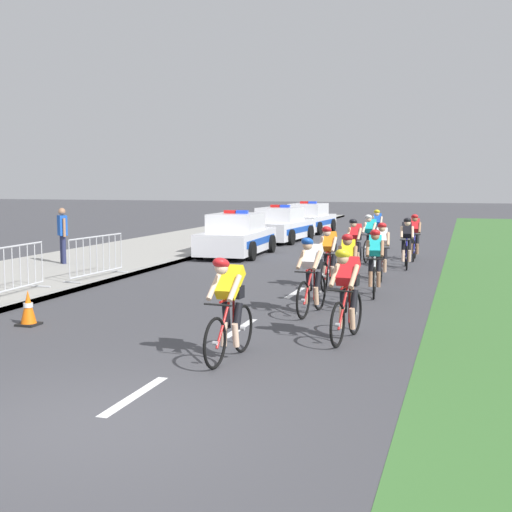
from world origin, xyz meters
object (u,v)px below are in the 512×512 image
traffic_cone_near (28,308)px  cyclist_eleventh (415,236)px  cyclist_fifth (375,261)px  cyclist_second (347,293)px  cyclist_tenth (370,237)px  cyclist_fourth (348,269)px  police_car_nearest (237,236)px  cyclist_eighth (407,242)px  cyclist_ninth (355,244)px  cyclist_seventh (382,250)px  police_car_third (309,219)px  crowd_barrier_middle (13,271)px  cyclist_third (312,275)px  cyclist_sixth (329,256)px  cyclist_lead (229,307)px  cyclist_twelfth (377,229)px  spectator_back (62,232)px  police_car_second (281,226)px  crowd_barrier_rear (97,257)px

traffic_cone_near → cyclist_eleventh: bearing=64.9°
cyclist_fifth → traffic_cone_near: size_ratio=2.68×
cyclist_second → cyclist_tenth: size_ratio=1.00×
cyclist_fourth → police_car_nearest: 9.99m
cyclist_fourth → cyclist_eighth: size_ratio=1.00×
cyclist_ninth → police_car_nearest: bearing=147.8°
cyclist_seventh → cyclist_eighth: same height
police_car_third → crowd_barrier_middle: bearing=-94.8°
cyclist_seventh → cyclist_tenth: same height
cyclist_third → cyclist_sixth: 3.32m
cyclist_fourth → cyclist_second: bearing=-80.7°
police_car_third → cyclist_lead: bearing=-79.8°
cyclist_eighth → traffic_cone_near: cyclist_eighth is taller
cyclist_fifth → police_car_third: size_ratio=0.38×
cyclist_second → police_car_third: size_ratio=0.38×
cyclist_third → crowd_barrier_middle: 6.60m
cyclist_twelfth → cyclist_second: bearing=-84.6°
spectator_back → cyclist_lead: bearing=-46.0°
cyclist_third → cyclist_eleventh: 10.11m
crowd_barrier_middle → cyclist_eighth: bearing=46.3°
cyclist_second → traffic_cone_near: (-5.66, -0.48, -0.48)m
police_car_second → police_car_third: 5.42m
cyclist_twelfth → spectator_back: spectator_back is taller
cyclist_third → police_car_second: bearing=107.3°
cyclist_second → cyclist_twelfth: 15.40m
cyclist_second → crowd_barrier_middle: 7.81m
cyclist_tenth → police_car_third: police_car_third is taller
police_car_nearest → traffic_cone_near: 12.07m
cyclist_seventh → cyclist_ninth: size_ratio=1.00×
cyclist_fifth → police_car_second: (-5.68, 12.87, -0.11)m
cyclist_ninth → spectator_back: spectator_back is taller
cyclist_tenth → cyclist_twelfth: 4.01m
cyclist_second → crowd_barrier_rear: 8.58m
police_car_third → crowd_barrier_rear: bearing=-94.4°
cyclist_fourth → crowd_barrier_rear: cyclist_fourth is taller
cyclist_ninth → police_car_third: (-4.58, 14.16, -0.11)m
traffic_cone_near → spectator_back: bearing=118.9°
cyclist_eighth → spectator_back: size_ratio=1.03×
cyclist_ninth → police_car_nearest: (-4.58, 2.88, -0.11)m
cyclist_second → crowd_barrier_rear: cyclist_second is taller
police_car_third → traffic_cone_near: police_car_third is taller
cyclist_fourth → spectator_back: bearing=157.5°
cyclist_third → cyclist_eleventh: bearing=83.1°
cyclist_sixth → traffic_cone_near: cyclist_sixth is taller
police_car_nearest → cyclist_tenth: bearing=-3.0°
cyclist_tenth → police_car_third: 12.43m
cyclist_fifth → cyclist_twelfth: size_ratio=1.00×
cyclist_eighth → cyclist_twelfth: (-1.57, 5.54, 0.00)m
cyclist_lead → cyclist_second: (1.41, 1.69, 0.00)m
police_car_nearest → police_car_second: same height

